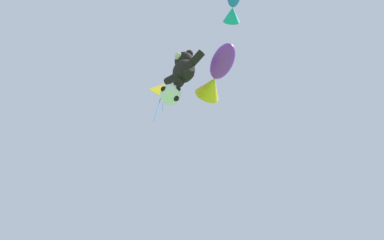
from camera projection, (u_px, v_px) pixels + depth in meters
teddy_bear_kite at (184, 68)px, 13.71m from camera, size 1.90×0.84×1.93m
soccer_ball_kite at (171, 95)px, 12.93m from camera, size 0.81×0.81×0.75m
fish_kite_violet at (216, 75)px, 14.37m from camera, size 2.52×1.88×1.01m
fish_kite_cobalt at (233, 4)px, 13.14m from camera, size 1.44×1.46×0.61m
diamond_kite at (163, 93)px, 18.28m from camera, size 0.95×1.08×3.33m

